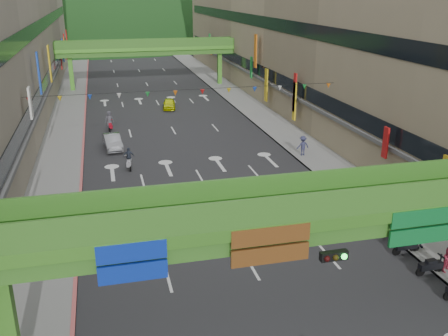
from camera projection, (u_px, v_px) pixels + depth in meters
road_slab at (161, 109)px, 61.48m from camera, size 18.00×140.00×0.02m
sidewalk_left at (69, 114)px, 58.96m from camera, size 4.00×140.00×0.15m
sidewalk_right at (247, 104)px, 63.96m from camera, size 4.00×140.00×0.15m
curb_left at (85, 113)px, 59.38m from camera, size 0.20×140.00×0.18m
curb_right at (233, 105)px, 63.52m from camera, size 0.20×140.00×0.18m
building_row_right at (309, 27)px, 62.58m from camera, size 12.80×95.00×19.00m
overpass_near at (327, 232)px, 19.19m from camera, size 28.00×12.27×7.10m
overpass_far at (147, 51)px, 73.35m from camera, size 28.00×2.20×7.10m
hill_left at (71, 36)px, 158.51m from camera, size 168.00×140.00×112.00m
hill_right at (184, 29)px, 185.86m from camera, size 208.00×176.00×128.00m
bunting_string at (189, 92)px, 41.20m from camera, size 26.00×0.36×0.47m
scooter_rider_mid at (290, 217)px, 29.87m from camera, size 0.98×1.60×2.21m
scooter_rider_left at (129, 159)px, 40.84m from camera, size 0.93×1.60×1.87m
scooter_rider_far at (109, 121)px, 51.93m from camera, size 0.93×1.60×2.11m
parked_scooter_row at (418, 256)px, 26.77m from camera, size 1.60×11.55×1.08m
car_silver at (112, 142)px, 46.10m from camera, size 1.86×4.27×1.37m
car_yellow at (169, 104)px, 61.59m from camera, size 2.03×3.87×1.25m
pedestrian_dark at (420, 236)px, 28.20m from camera, size 1.02×0.44×1.72m
pedestrian_blue at (303, 147)px, 43.90m from camera, size 0.86×0.59×1.76m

